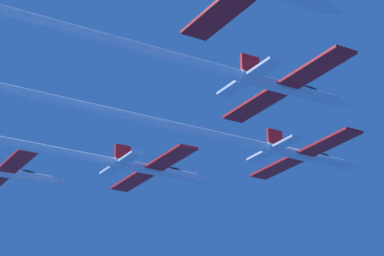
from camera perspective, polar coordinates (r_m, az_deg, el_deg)
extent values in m
cylinder|color=white|center=(75.84, 8.18, -2.02)|extent=(0.99, 9.01, 0.99)
cone|color=white|center=(79.22, 11.31, -2.70)|extent=(0.97, 1.98, 0.97)
ellipsoid|color=black|center=(77.18, 9.32, -1.98)|extent=(0.69, 1.80, 0.50)
cube|color=red|center=(78.48, 6.16, -2.82)|extent=(6.84, 1.98, 0.22)
cube|color=red|center=(72.76, 9.80, -1.02)|extent=(6.84, 1.98, 0.22)
cube|color=red|center=(74.20, 5.94, -0.66)|extent=(0.26, 1.62, 1.44)
cube|color=white|center=(75.20, 4.95, -1.99)|extent=(3.08, 1.19, 0.22)
cube|color=white|center=(72.15, 6.81, -1.01)|extent=(3.08, 1.19, 0.22)
cylinder|color=white|center=(67.10, -3.41, 0.55)|extent=(0.89, 25.29, 0.89)
cylinder|color=white|center=(78.11, -2.63, -3.05)|extent=(0.99, 9.01, 0.99)
cone|color=white|center=(80.67, 0.82, -3.71)|extent=(0.97, 1.98, 0.97)
ellipsoid|color=black|center=(79.14, -1.36, -3.01)|extent=(0.69, 1.80, 0.50)
cube|color=red|center=(81.22, -4.21, -3.78)|extent=(6.84, 1.98, 0.22)
cube|color=red|center=(74.66, -1.52, -2.14)|extent=(6.84, 1.98, 0.22)
cube|color=red|center=(77.02, -4.98, -1.74)|extent=(0.26, 1.62, 1.44)
cube|color=white|center=(78.27, -5.78, -3.00)|extent=(3.08, 1.19, 0.22)
cube|color=white|center=(74.80, -4.46, -2.11)|extent=(3.08, 1.19, 0.22)
cylinder|color=white|center=(62.25, 6.94, 2.79)|extent=(0.99, 9.01, 0.99)
cone|color=white|center=(65.48, 10.78, 1.72)|extent=(0.97, 1.98, 0.97)
ellipsoid|color=black|center=(63.55, 8.35, 2.74)|extent=(0.69, 1.80, 0.50)
cube|color=red|center=(64.86, 4.54, 1.62)|extent=(6.84, 1.98, 0.22)
cube|color=red|center=(59.25, 8.87, 4.26)|extent=(6.84, 1.98, 0.22)
cube|color=red|center=(60.84, 4.17, 4.57)|extent=(0.26, 1.62, 1.44)
cube|color=white|center=(61.73, 2.99, 2.87)|extent=(3.08, 1.19, 0.22)
cube|color=white|center=(58.73, 5.18, 4.33)|extent=(3.08, 1.19, 0.22)
cylinder|color=white|center=(54.14, -8.92, 6.98)|extent=(0.89, 27.77, 0.89)
cylinder|color=white|center=(84.15, -12.99, -3.17)|extent=(0.99, 9.01, 0.99)
cone|color=white|center=(85.82, -9.52, -3.82)|extent=(0.97, 1.98, 0.97)
ellipsoid|color=black|center=(84.85, -11.70, -3.14)|extent=(0.69, 1.80, 0.50)
cube|color=red|center=(80.49, -12.42, -2.34)|extent=(6.84, 1.98, 0.22)
cone|color=white|center=(51.25, 10.12, 8.29)|extent=(0.97, 1.98, 0.97)
cube|color=red|center=(50.81, 2.06, 8.21)|extent=(6.84, 1.98, 0.22)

